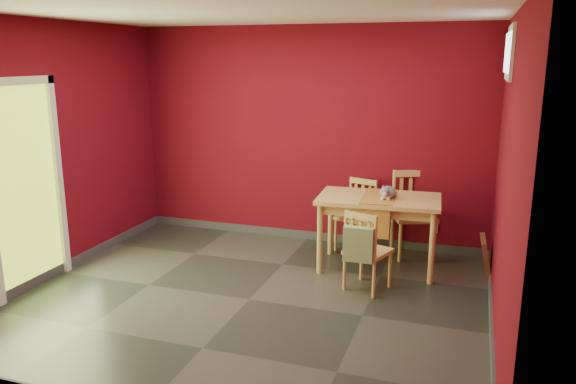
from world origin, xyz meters
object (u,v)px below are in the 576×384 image
(tote_bag, at_px, (358,244))
(cat, at_px, (388,190))
(picture_frame, at_px, (486,257))
(dining_table, at_px, (379,206))
(chair_far_right, at_px, (413,213))
(chair_far_left, at_px, (357,214))
(chair_near, at_px, (366,250))

(tote_bag, xyz_separation_m, cat, (0.14, 0.83, 0.36))
(tote_bag, xyz_separation_m, picture_frame, (1.20, 0.98, -0.33))
(tote_bag, bearing_deg, cat, 80.48)
(dining_table, bearing_deg, picture_frame, 6.21)
(chair_far_right, distance_m, tote_bag, 1.49)
(cat, bearing_deg, dining_table, 178.48)
(chair_far_right, xyz_separation_m, tote_bag, (-0.36, -1.44, 0.04))
(dining_table, height_order, chair_far_left, chair_far_left)
(tote_bag, distance_m, picture_frame, 1.58)
(chair_far_right, xyz_separation_m, chair_near, (-0.32, -1.24, -0.08))
(chair_near, height_order, tote_bag, chair_near)
(chair_far_left, relative_size, tote_bag, 2.09)
(dining_table, bearing_deg, chair_far_left, 121.34)
(dining_table, height_order, cat, cat)
(chair_far_right, height_order, picture_frame, chair_far_right)
(dining_table, bearing_deg, chair_far_right, 62.13)
(tote_bag, bearing_deg, chair_near, 78.23)
(chair_far_right, bearing_deg, tote_bag, -104.01)
(chair_near, height_order, picture_frame, chair_near)
(dining_table, relative_size, chair_far_left, 1.57)
(chair_far_left, distance_m, chair_near, 1.27)
(dining_table, xyz_separation_m, chair_far_right, (0.31, 0.59, -0.21))
(dining_table, height_order, chair_near, chair_near)
(dining_table, bearing_deg, cat, -11.41)
(cat, bearing_deg, picture_frame, 17.62)
(chair_far_left, bearing_deg, dining_table, -58.66)
(tote_bag, relative_size, picture_frame, 0.95)
(chair_far_right, height_order, cat, same)
(dining_table, bearing_deg, chair_near, -90.51)
(chair_far_left, height_order, cat, cat)
(tote_bag, bearing_deg, chair_far_right, 75.99)
(chair_near, relative_size, cat, 2.35)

